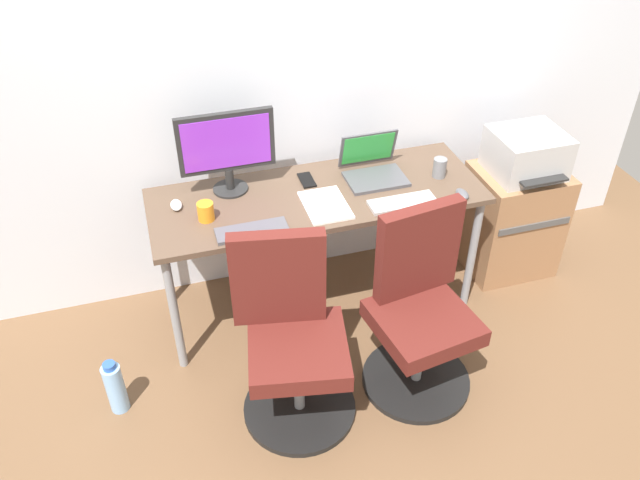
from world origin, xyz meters
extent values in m
plane|color=brown|center=(0.00, 0.00, 0.00)|extent=(5.28, 5.28, 0.00)
cube|color=silver|center=(0.00, 0.39, 1.30)|extent=(4.40, 0.04, 2.60)
cube|color=brown|center=(0.00, 0.00, 0.73)|extent=(1.71, 0.61, 0.03)
cylinder|color=gray|center=(-0.80, -0.26, 0.36)|extent=(0.04, 0.04, 0.71)
cylinder|color=gray|center=(0.80, -0.26, 0.36)|extent=(0.04, 0.04, 0.71)
cylinder|color=gray|center=(-0.80, 0.26, 0.36)|extent=(0.04, 0.04, 0.71)
cylinder|color=gray|center=(0.80, 0.26, 0.36)|extent=(0.04, 0.04, 0.71)
cylinder|color=black|center=(-0.30, -0.71, 0.01)|extent=(0.54, 0.54, 0.03)
cylinder|color=gray|center=(-0.30, -0.71, 0.20)|extent=(0.05, 0.05, 0.34)
cube|color=#591E19|center=(-0.30, -0.71, 0.41)|extent=(0.52, 0.52, 0.09)
cube|color=#591E19|center=(-0.34, -0.53, 0.70)|extent=(0.43, 0.15, 0.48)
cylinder|color=black|center=(0.30, -0.71, 0.01)|extent=(0.54, 0.54, 0.03)
cylinder|color=gray|center=(0.30, -0.71, 0.20)|extent=(0.05, 0.05, 0.34)
cube|color=#591E19|center=(0.30, -0.71, 0.41)|extent=(0.50, 0.50, 0.09)
cube|color=#591E19|center=(0.33, -0.53, 0.70)|extent=(0.43, 0.13, 0.48)
cube|color=#996B47|center=(1.20, 0.00, 0.33)|extent=(0.50, 0.41, 0.66)
cube|color=#4C4C4C|center=(1.20, -0.21, 0.43)|extent=(0.45, 0.01, 0.04)
cube|color=#B7B7B7|center=(1.20, 0.00, 0.78)|extent=(0.38, 0.34, 0.24)
cube|color=#262626|center=(1.20, -0.20, 0.72)|extent=(0.27, 0.06, 0.01)
cylinder|color=#8CBFF2|center=(-1.13, -0.45, 0.14)|extent=(0.09, 0.09, 0.28)
cylinder|color=#2D59B2|center=(-1.13, -0.45, 0.30)|extent=(0.06, 0.06, 0.03)
cylinder|color=#262626|center=(-0.41, 0.17, 0.75)|extent=(0.18, 0.18, 0.01)
cylinder|color=#262626|center=(-0.41, 0.17, 0.81)|extent=(0.04, 0.04, 0.11)
cube|color=#262626|center=(-0.41, 0.17, 1.02)|extent=(0.48, 0.03, 0.31)
cube|color=purple|center=(-0.41, 0.15, 1.02)|extent=(0.43, 0.00, 0.26)
cube|color=#4C4C51|center=(0.33, 0.03, 0.75)|extent=(0.31, 0.22, 0.02)
cube|color=#4C4C51|center=(0.33, 0.17, 0.86)|extent=(0.31, 0.06, 0.21)
cube|color=green|center=(0.33, 0.16, 0.86)|extent=(0.28, 0.05, 0.17)
cube|color=#515156|center=(-0.39, -0.23, 0.75)|extent=(0.34, 0.12, 0.02)
cube|color=#B7B7B7|center=(0.38, -0.21, 0.75)|extent=(0.34, 0.12, 0.02)
ellipsoid|color=#515156|center=(0.69, -0.24, 0.76)|extent=(0.06, 0.10, 0.03)
ellipsoid|color=silver|center=(-0.70, 0.08, 0.76)|extent=(0.06, 0.10, 0.03)
cylinder|color=orange|center=(-0.57, -0.06, 0.79)|extent=(0.08, 0.08, 0.09)
cylinder|color=slate|center=(0.66, -0.02, 0.80)|extent=(0.07, 0.07, 0.10)
cube|color=black|center=(-0.02, 0.13, 0.75)|extent=(0.07, 0.14, 0.01)
cube|color=white|center=(0.01, -0.12, 0.75)|extent=(0.21, 0.30, 0.01)
camera|label=1|loc=(-0.79, -2.65, 2.56)|focal=36.41mm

